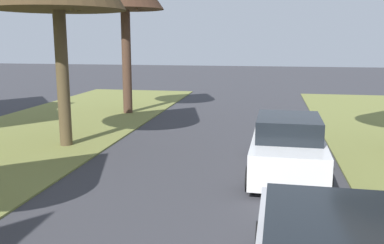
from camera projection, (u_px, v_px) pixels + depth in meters
parked_sedan_white at (287, 147)px, 11.25m from camera, size 2.01×4.43×1.57m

